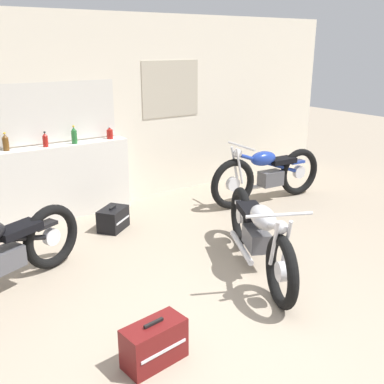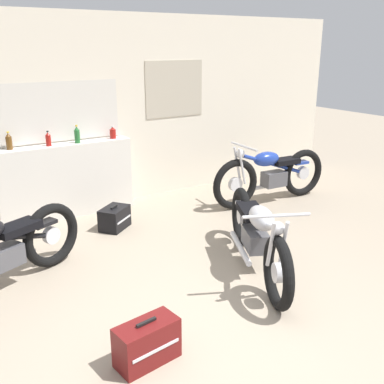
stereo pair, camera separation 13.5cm
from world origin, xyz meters
The scene contains 11 objects.
ground_plane centered at (0.00, 0.00, 0.00)m, with size 24.00×24.00×0.00m, color gray.
wall_back centered at (-0.01, 3.76, 1.40)m, with size 10.00×0.07×2.80m.
sill_counter centered at (-0.12, 3.58, 0.52)m, with size 1.90×0.28×1.05m.
bottle_leftmost centered at (-0.81, 3.62, 1.15)m, with size 0.08×0.08×0.24m.
bottle_left_center centered at (-0.32, 3.57, 1.14)m, with size 0.07×0.07×0.21m.
bottle_center centered at (0.07, 3.55, 1.16)m, with size 0.08×0.08×0.25m.
bottle_right_center centered at (0.61, 3.58, 1.13)m, with size 0.09×0.09×0.18m.
motorcycle_silver centered at (1.07, 0.85, 0.42)m, with size 1.05×1.99×0.88m.
motorcycle_blue centered at (2.72, 2.46, 0.44)m, with size 2.08×0.64×0.96m.
hard_case_black centered at (0.23, 2.76, 0.15)m, with size 0.50×0.47×0.32m.
hard_case_darkred centered at (-0.62, 0.15, 0.17)m, with size 0.52×0.30×0.36m.
Camera 2 is at (-1.90, -2.50, 2.36)m, focal length 42.00 mm.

